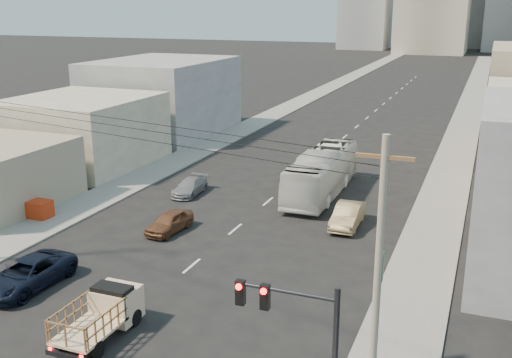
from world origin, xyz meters
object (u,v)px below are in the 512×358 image
Objects in this scene: utility_pole at (377,282)px; crate_stack at (38,209)px; navy_pickup at (28,274)px; flatbed_pickup at (101,312)px; green_sign at (378,288)px; sedan_brown at (169,222)px; sedan_tan at (348,215)px; traffic_signal at (302,341)px; city_bus at (322,173)px; sedan_grey at (190,187)px.

utility_pole reaches higher than crate_stack.
navy_pickup reaches higher than crate_stack.
flatbed_pickup is 11.81m from green_sign.
sedan_tan reaches higher than sedan_brown.
utility_pole reaches higher than sedan_tan.
utility_pole reaches higher than traffic_signal.
flatbed_pickup is 12.53m from utility_pole.
city_bus is 20.23m from crate_stack.
sedan_tan is 19.34m from utility_pole.
sedan_brown is 9.41m from crate_stack.
navy_pickup is at bearing -93.65° from sedan_grey.
sedan_brown is 20.88m from traffic_signal.
sedan_brown is at bearing -74.15° from sedan_grey.
utility_pole reaches higher than flatbed_pickup.
crate_stack is at bearing 153.91° from utility_pole.
crate_stack is (-16.11, -12.20, -0.98)m from city_bus.
flatbed_pickup is 20.08m from sedan_grey.
city_bus is at bearing 104.01° from traffic_signal.
flatbed_pickup reaches higher than crate_stack.
traffic_signal is at bearing -43.82° from sedan_brown.
sedan_tan is 2.48× the size of crate_stack.
flatbed_pickup is 23.19m from city_bus.
navy_pickup is (-6.19, 2.44, -0.36)m from flatbed_pickup.
utility_pole is at bearing -26.09° from crate_stack.
crate_stack is (-24.16, 9.49, -3.05)m from green_sign.
sedan_brown is 0.38× the size of utility_pole.
utility_pole is at bearing -35.37° from sedan_brown.
city_bus is at bearing 118.64° from sedan_tan.
traffic_signal reaches higher than sedan_brown.
utility_pole reaches higher than sedan_grey.
green_sign is at bearing -69.94° from city_bus.
traffic_signal is (16.23, -6.21, 3.35)m from navy_pickup.
sedan_brown is 7.76m from sedan_grey.
sedan_grey is 27.38m from utility_pole.
sedan_brown is 2.12× the size of crate_stack.
sedan_brown is at bearing 6.78° from crate_stack.
green_sign is at bearing -21.45° from crate_stack.
sedan_grey is 0.40× the size of utility_pole.
sedan_brown is (-3.38, 11.84, -0.45)m from flatbed_pickup.
sedan_brown is at bearing 105.94° from flatbed_pickup.
flatbed_pickup is at bearing -112.65° from sedan_tan.
traffic_signal reaches higher than city_bus.
crate_stack is at bearing 147.51° from traffic_signal.
city_bus is (3.38, 22.93, 0.57)m from flatbed_pickup.
crate_stack reaches higher than sedan_grey.
crate_stack is (-22.77, 14.50, -3.39)m from traffic_signal.
sedan_tan is 12.81m from sedan_grey.
flatbed_pickup reaches higher than sedan_brown.
sedan_grey is at bearing 124.59° from traffic_signal.
utility_pole is at bearing -51.70° from sedan_grey.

